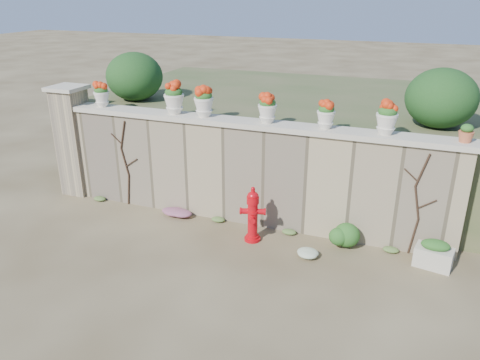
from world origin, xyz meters
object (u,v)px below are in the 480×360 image
at_px(planter_box, 434,254).
at_px(urn_pot_0, 101,95).
at_px(terracotta_pot, 466,134).
at_px(fire_hydrant, 253,214).

distance_m(planter_box, urn_pot_0, 7.20).
relative_size(planter_box, terracotta_pot, 2.28).
height_order(planter_box, terracotta_pot, terracotta_pot).
bearing_deg(planter_box, urn_pot_0, -173.54).
xyz_separation_m(fire_hydrant, urn_pot_0, (-3.67, 0.77, 1.81)).
relative_size(fire_hydrant, urn_pot_0, 2.11).
bearing_deg(planter_box, fire_hydrant, -164.89).
bearing_deg(terracotta_pot, fire_hydrant, -167.21).
relative_size(fire_hydrant, terracotta_pot, 3.72).
distance_m(fire_hydrant, planter_box, 3.21).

